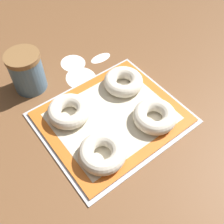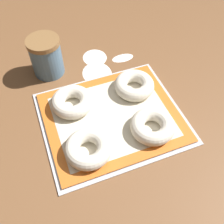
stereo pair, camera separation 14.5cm
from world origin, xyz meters
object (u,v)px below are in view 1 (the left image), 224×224
(baking_tray, at_px, (112,118))
(bagel_back_right, at_px, (123,82))
(bagel_front_left, at_px, (102,153))
(bagel_front_right, at_px, (155,116))
(bagel_back_left, at_px, (69,111))
(flour_canister, at_px, (27,72))

(baking_tray, relative_size, bagel_back_right, 3.26)
(baking_tray, bearing_deg, bagel_front_left, -138.13)
(bagel_front_right, xyz_separation_m, bagel_back_left, (-0.20, 0.18, 0.00))
(bagel_back_right, bearing_deg, bagel_back_left, 178.97)
(bagel_front_left, relative_size, flour_canister, 0.96)
(bagel_back_left, bearing_deg, bagel_front_right, -41.72)
(baking_tray, distance_m, bagel_back_left, 0.14)
(baking_tray, bearing_deg, bagel_back_left, 141.11)
(flour_canister, bearing_deg, bagel_back_right, -39.35)
(bagel_back_right, bearing_deg, flour_canister, 140.65)
(bagel_back_left, bearing_deg, baking_tray, -38.89)
(bagel_front_left, distance_m, bagel_front_right, 0.20)
(bagel_front_left, xyz_separation_m, flour_canister, (-0.03, 0.38, 0.04))
(baking_tray, height_order, bagel_front_right, bagel_front_right)
(bagel_back_left, distance_m, flour_canister, 0.21)
(baking_tray, height_order, bagel_back_left, bagel_back_left)
(bagel_front_right, bearing_deg, bagel_back_left, 138.28)
(baking_tray, relative_size, bagel_back_left, 3.26)
(bagel_front_right, relative_size, flour_canister, 0.96)
(bagel_back_right, relative_size, flour_canister, 0.96)
(bagel_front_left, height_order, bagel_back_right, same)
(bagel_front_left, xyz_separation_m, bagel_back_left, (0.00, 0.18, 0.00))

